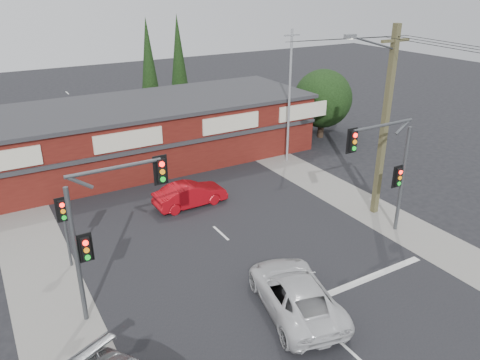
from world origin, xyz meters
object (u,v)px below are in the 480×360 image
utility_pole (384,118)px  white_suv (295,293)px  red_sedan (190,194)px  shop_building (126,135)px

utility_pole → white_suv: bearing=-152.6°
utility_pole → red_sedan: bearing=144.8°
utility_pole → shop_building: bearing=123.8°
white_suv → shop_building: 18.57m
shop_building → utility_pole: utility_pole is taller
white_suv → utility_pole: bearing=-139.2°
red_sedan → shop_building: bearing=5.7°
red_sedan → utility_pole: 11.24m
white_suv → shop_building: size_ratio=0.20×
white_suv → red_sedan: white_suv is taller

